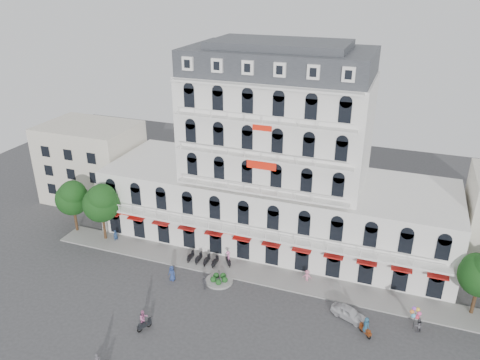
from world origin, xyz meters
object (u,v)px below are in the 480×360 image
Objects in this scene: rider_center at (228,258)px; parked_car at (349,313)px; rider_southwest at (144,320)px; balloon_vendor at (417,320)px; rider_east at (366,327)px.

parked_car is at bearing 38.90° from rider_center.
rider_southwest is at bearing -49.90° from rider_center.
rider_east is at bearing -152.69° from balloon_vendor.
balloon_vendor is (6.57, 0.44, 0.63)m from parked_car.
rider_southwest is 13.93m from rider_center.
parked_car is 1.62× the size of rider_southwest.
rider_southwest reaches higher than rider_east.
rider_center is at bearing 23.88° from rider_east.
rider_east is 5.28m from balloon_vendor.
rider_center is at bearing 169.19° from balloon_vendor.
rider_center is at bearing 95.95° from parked_car.
rider_southwest is 21.98m from rider_east.
rider_east is (20.89, 6.83, -0.16)m from rider_southwest.
balloon_vendor is (21.83, -4.17, 0.24)m from rider_center.
rider_east reaches higher than parked_car.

